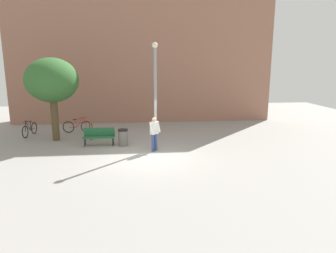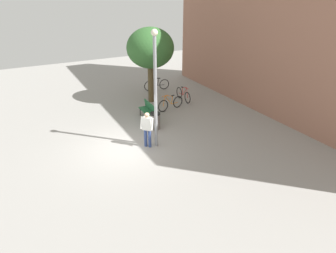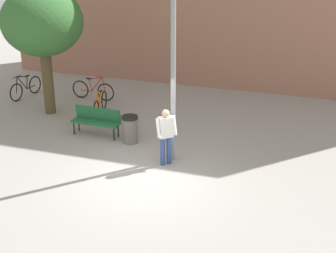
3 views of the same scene
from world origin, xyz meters
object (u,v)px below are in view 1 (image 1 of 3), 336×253
Objects in this scene: person_by_lamppost at (154,132)px; bicycle_black at (30,129)px; lamppost at (155,90)px; trash_bin at (123,137)px; bicycle_red at (78,126)px; park_bench at (99,135)px; plaza_tree at (52,81)px; bicycle_orange at (90,131)px.

person_by_lamppost is 8.16m from bicycle_black.
trash_bin is (-1.64, 0.74, -2.49)m from lamppost.
bicycle_red is 4.46m from trash_bin.
plaza_tree is at bearing 152.33° from park_bench.
trash_bin is at bearing -48.92° from bicycle_red.
person_by_lamppost is 1.99m from trash_bin.
park_bench reaches higher than trash_bin.
bicycle_black is 0.99× the size of bicycle_red.
bicycle_red is at bearing 138.13° from lamppost.
plaza_tree is at bearing -114.56° from bicycle_red.
bicycle_black is at bearing 151.34° from person_by_lamppost.
park_bench is 0.90× the size of bicycle_black.
trash_bin is (1.25, -0.22, -0.10)m from park_bench.
park_bench is 0.89× the size of bicycle_red.
person_by_lamppost is 6.39m from plaza_tree.
bicycle_orange reaches higher than park_bench.
park_bench is 5.04m from bicycle_black.
plaza_tree reaches higher than bicycle_orange.
person_by_lamppost reaches higher than trash_bin.
bicycle_orange is 3.74m from bicycle_black.
plaza_tree reaches higher than bicycle_black.
plaza_tree is 5.16× the size of trash_bin.
lamppost is 8.43m from bicycle_black.
person_by_lamppost reaches higher than park_bench.
park_bench is 3.57m from bicycle_red.
trash_bin is (2.93, -3.36, 0.06)m from bicycle_red.
bicycle_black is (-7.15, 3.91, -0.58)m from person_by_lamppost.
lamppost is at bearing -36.48° from bicycle_orange.
lamppost reaches higher than bicycle_orange.
plaza_tree is (-2.51, 1.32, 2.74)m from park_bench.
plaza_tree is at bearing 157.24° from lamppost.
bicycle_red is (-1.68, 3.15, -0.16)m from park_bench.
plaza_tree is at bearing 157.84° from trash_bin.
plaza_tree is 3.53m from bicycle_red.
bicycle_orange is at bearing 112.12° from park_bench.
bicycle_black is at bearing 145.71° from plaza_tree.
park_bench is at bearing -61.94° from bicycle_red.
bicycle_orange is 1.75m from bicycle_red.
bicycle_red is (0.84, 1.83, -2.90)m from plaza_tree.
bicycle_red is 2.07× the size of trash_bin.
bicycle_black reaches higher than trash_bin.
trash_bin is at bearing 144.07° from person_by_lamppost.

